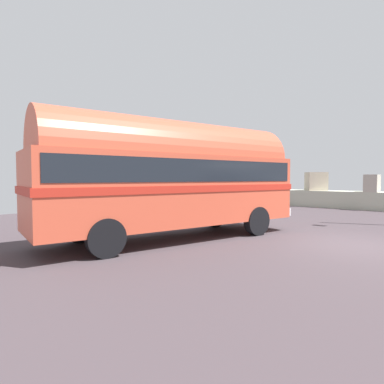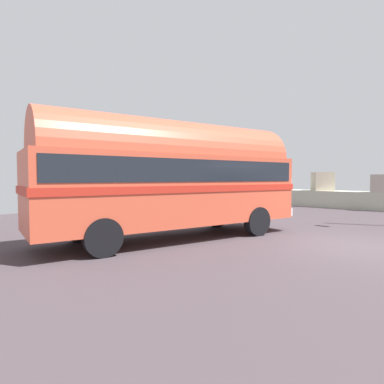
# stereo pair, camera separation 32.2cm
# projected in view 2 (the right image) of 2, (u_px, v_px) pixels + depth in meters

# --- Properties ---
(ground) EXTENTS (32.00, 26.00, 0.02)m
(ground) POSITION_uv_depth(u_px,v_px,m) (357.00, 247.00, 8.96)
(ground) COLOR #42383D
(vintage_coach) EXTENTS (4.33, 8.91, 3.70)m
(vintage_coach) POSITION_uv_depth(u_px,v_px,m) (173.00, 174.00, 10.01)
(vintage_coach) COLOR black
(vintage_coach) RESTS_ON ground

